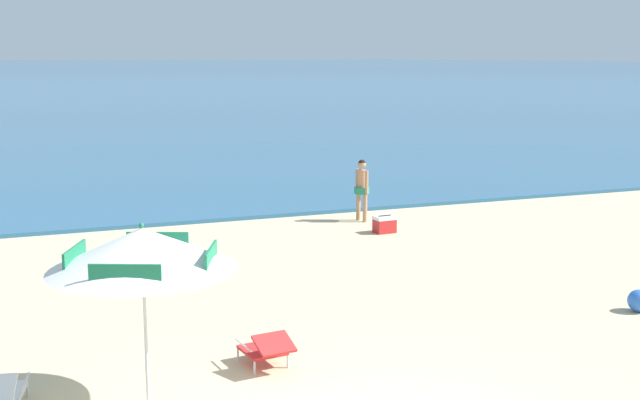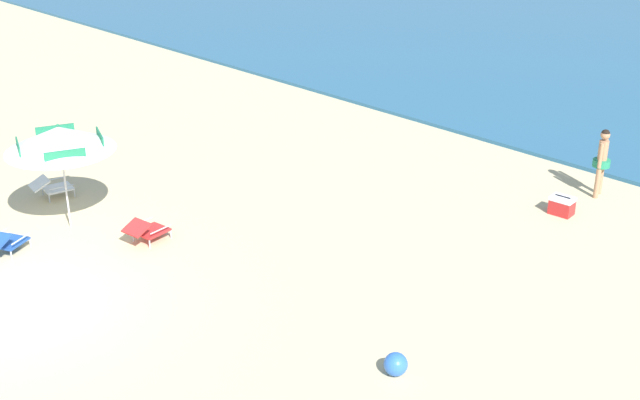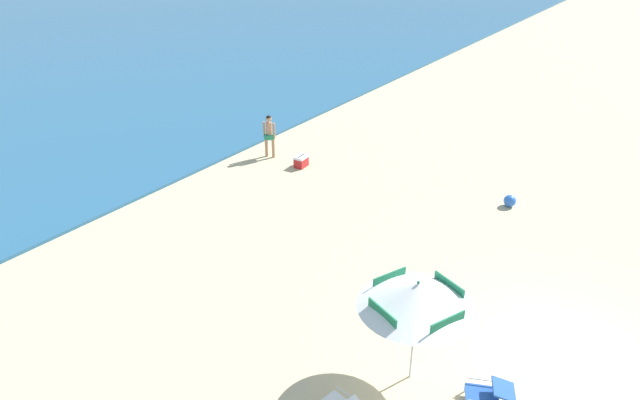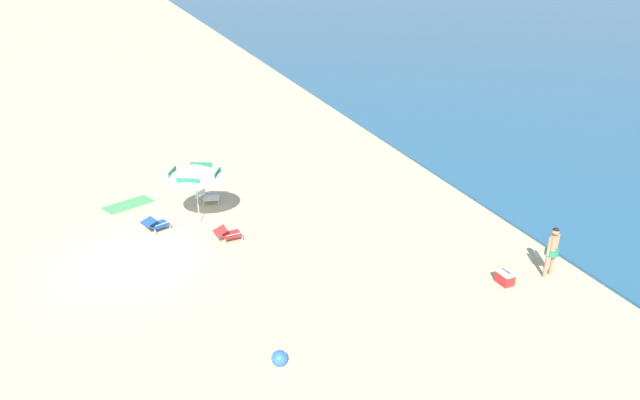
{
  "view_description": "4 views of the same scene",
  "coord_description": "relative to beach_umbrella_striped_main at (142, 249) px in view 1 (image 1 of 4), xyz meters",
  "views": [
    {
      "loc": [
        -3.65,
        -6.86,
        4.15
      ],
      "look_at": [
        1.98,
        7.54,
        1.39
      ],
      "focal_mm": 45.49,
      "sensor_mm": 36.0,
      "label": 1
    },
    {
      "loc": [
        12.73,
        -5.33,
        7.73
      ],
      "look_at": [
        1.82,
        5.61,
        0.87
      ],
      "focal_mm": 47.91,
      "sensor_mm": 36.0,
      "label": 2
    },
    {
      "loc": [
        -10.2,
        -1.09,
        8.26
      ],
      "look_at": [
        1.89,
        7.4,
        0.65
      ],
      "focal_mm": 32.49,
      "sensor_mm": 36.0,
      "label": 3
    },
    {
      "loc": [
        15.21,
        0.97,
        8.2
      ],
      "look_at": [
        -0.31,
        6.23,
        1.13
      ],
      "focal_mm": 29.61,
      "sensor_mm": 36.0,
      "label": 4
    }
  ],
  "objects": [
    {
      "name": "beach_ball",
      "position": [
        8.15,
        0.81,
        -1.77
      ],
      "size": [
        0.37,
        0.37,
        0.37
      ],
      "primitive_type": "sphere",
      "color": "blue",
      "rests_on": "ground"
    },
    {
      "name": "ocean_water",
      "position": [
        2.26,
        410.41,
        -1.91
      ],
      "size": [
        800.0,
        800.0,
        0.1
      ],
      "primitive_type": "cube",
      "color": "#285B7F",
      "rests_on": "ground"
    },
    {
      "name": "person_standing_near_shore",
      "position": [
        6.95,
        9.25,
        -1.05
      ],
      "size": [
        0.39,
        0.46,
        1.58
      ],
      "color": "tan",
      "rests_on": "ground"
    },
    {
      "name": "beach_umbrella_striped_main",
      "position": [
        0.0,
        0.0,
        0.0
      ],
      "size": [
        3.11,
        3.11,
        2.27
      ],
      "color": "silver",
      "rests_on": "ground"
    },
    {
      "name": "lounge_chair_beside_umbrella",
      "position": [
        1.71,
        0.73,
        -1.68
      ],
      "size": [
        0.64,
        0.93,
        0.51
      ],
      "color": "red",
      "rests_on": "ground"
    },
    {
      "name": "cooler_box",
      "position": [
        6.9,
        7.79,
        -1.76
      ],
      "size": [
        0.52,
        0.39,
        0.43
      ],
      "color": "red",
      "rests_on": "ground"
    }
  ]
}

